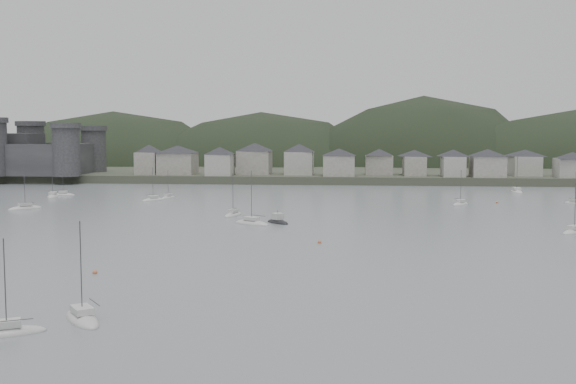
# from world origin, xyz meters

# --- Properties ---
(ground) EXTENTS (900.00, 900.00, 0.00)m
(ground) POSITION_xyz_m (0.00, 0.00, 0.00)
(ground) COLOR slate
(ground) RESTS_ON ground
(far_shore_land) EXTENTS (900.00, 250.00, 3.00)m
(far_shore_land) POSITION_xyz_m (0.00, 295.00, 1.50)
(far_shore_land) COLOR #383D2D
(far_shore_land) RESTS_ON ground
(forested_ridge) EXTENTS (851.55, 103.94, 102.57)m
(forested_ridge) POSITION_xyz_m (4.83, 269.40, -11.28)
(forested_ridge) COLOR black
(forested_ridge) RESTS_ON ground
(castle) EXTENTS (66.00, 43.00, 20.00)m
(castle) POSITION_xyz_m (-120.00, 179.80, 10.96)
(castle) COLOR #313134
(castle) RESTS_ON far_shore_land
(waterfront_town) EXTENTS (451.48, 28.46, 12.92)m
(waterfront_town) POSITION_xyz_m (50.59, 183.34, 8.66)
(waterfront_town) COLOR gray
(waterfront_town) RESTS_ON far_shore_land
(moored_fleet) EXTENTS (239.11, 175.51, 12.88)m
(moored_fleet) POSITION_xyz_m (-14.92, 67.53, 0.18)
(moored_fleet) COLOR beige
(moored_fleet) RESTS_ON ground
(motor_launch_far) EXTENTS (6.59, 6.98, 3.71)m
(motor_launch_far) POSITION_xyz_m (-1.37, 65.36, 0.30)
(motor_launch_far) COLOR black
(motor_launch_far) RESTS_ON ground
(mooring_buoys) EXTENTS (149.39, 117.13, 0.70)m
(mooring_buoys) POSITION_xyz_m (15.09, 40.86, 0.15)
(mooring_buoys) COLOR #C56541
(mooring_buoys) RESTS_ON ground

